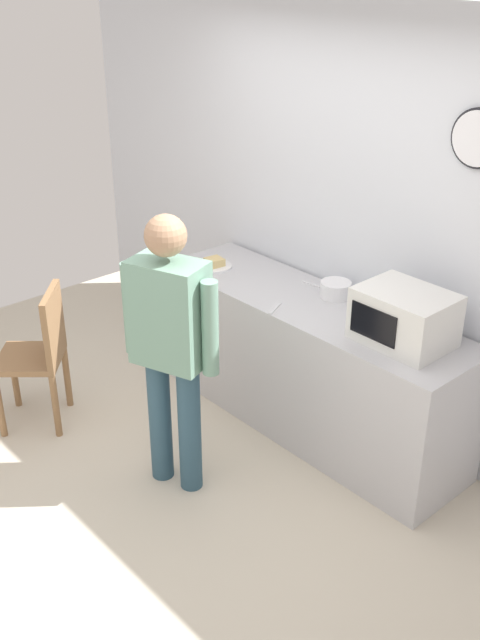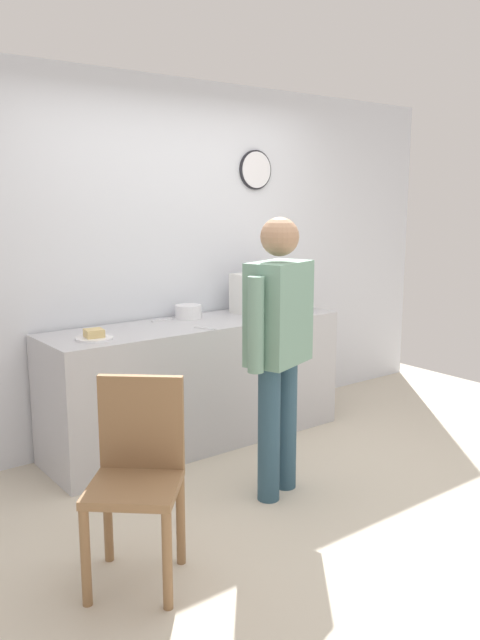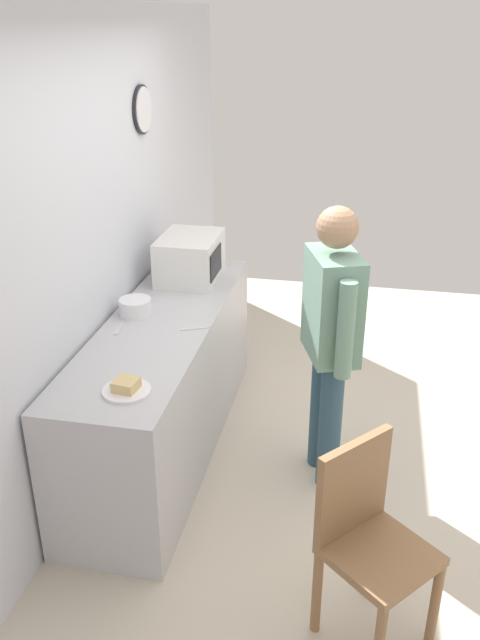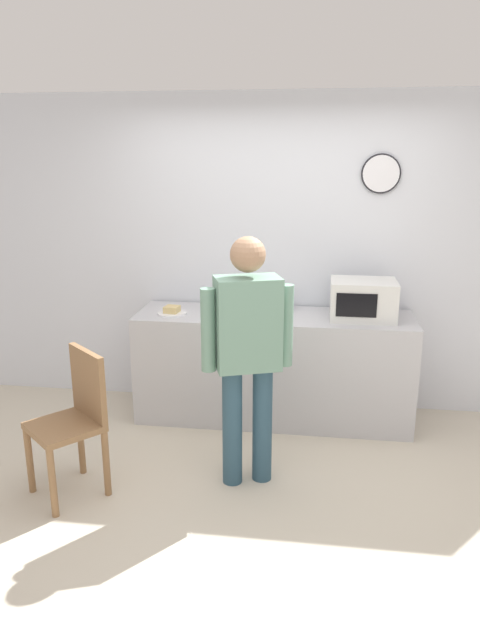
{
  "view_description": "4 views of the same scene",
  "coord_description": "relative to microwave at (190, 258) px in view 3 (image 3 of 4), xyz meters",
  "views": [
    {
      "loc": [
        2.76,
        -1.82,
        2.82
      ],
      "look_at": [
        -0.16,
        0.78,
        0.85
      ],
      "focal_mm": 41.41,
      "sensor_mm": 36.0,
      "label": 1
    },
    {
      "loc": [
        -2.47,
        -2.53,
        1.74
      ],
      "look_at": [
        0.03,
        0.75,
        0.97
      ],
      "focal_mm": 36.13,
      "sensor_mm": 36.0,
      "label": 2
    },
    {
      "loc": [
        -3.37,
        0.07,
        2.52
      ],
      "look_at": [
        -0.0,
        0.75,
        0.93
      ],
      "focal_mm": 37.06,
      "sensor_mm": 36.0,
      "label": 3
    },
    {
      "loc": [
        0.33,
        -3.22,
        2.12
      ],
      "look_at": [
        -0.2,
        0.62,
        1.01
      ],
      "focal_mm": 32.51,
      "sensor_mm": 36.0,
      "label": 4
    }
  ],
  "objects": [
    {
      "name": "back_wall",
      "position": [
        -0.68,
        0.38,
        0.27
      ],
      "size": [
        5.4,
        0.13,
        2.6
      ],
      "color": "silver",
      "rests_on": "ground_plane"
    },
    {
      "name": "person_standing",
      "position": [
        -0.78,
        -1.0,
        -0.07
      ],
      "size": [
        0.56,
        0.36,
        1.65
      ],
      "color": "#2C4C5E",
      "rests_on": "ground_plane"
    },
    {
      "name": "spoon_utensil",
      "position": [
        -0.76,
        -0.23,
        -0.15
      ],
      "size": [
        0.09,
        0.16,
        0.01
      ],
      "primitive_type": "cube",
      "rotation": [
        0.0,
        0.0,
        1.99
      ],
      "color": "silver",
      "rests_on": "kitchen_counter"
    },
    {
      "name": "fork_utensil",
      "position": [
        -0.85,
        0.19,
        -0.15
      ],
      "size": [
        0.17,
        0.04,
        0.01
      ],
      "primitive_type": "cube",
      "rotation": [
        0.0,
        0.0,
        0.1
      ],
      "color": "silver",
      "rests_on": "kitchen_counter"
    },
    {
      "name": "wooden_chair",
      "position": [
        -1.84,
        -1.26,
        -0.51
      ],
      "size": [
        0.56,
        0.56,
        0.94
      ],
      "color": "olive",
      "rests_on": "ground_plane"
    },
    {
      "name": "ground_plane",
      "position": [
        -0.68,
        -1.22,
        -1.03
      ],
      "size": [
        6.0,
        6.0,
        0.0
      ],
      "primitive_type": "plane",
      "color": "beige"
    },
    {
      "name": "salad_bowl",
      "position": [
        -0.64,
        0.17,
        -0.1
      ],
      "size": [
        0.19,
        0.19,
        0.1
      ],
      "primitive_type": "cylinder",
      "color": "white",
      "rests_on": "kitchen_counter"
    },
    {
      "name": "kitchen_counter",
      "position": [
        -0.68,
        -0.0,
        -0.59
      ],
      "size": [
        2.21,
        0.62,
        0.88
      ],
      "primitive_type": "cube",
      "color": "#B7B7BC",
      "rests_on": "ground_plane"
    },
    {
      "name": "sandwich_plate",
      "position": [
        -1.5,
        -0.09,
        -0.13
      ],
      "size": [
        0.23,
        0.23,
        0.07
      ],
      "color": "white",
      "rests_on": "kitchen_counter"
    },
    {
      "name": "microwave",
      "position": [
        0.0,
        0.0,
        0.0
      ],
      "size": [
        0.5,
        0.39,
        0.3
      ],
      "color": "silver",
      "rests_on": "kitchen_counter"
    }
  ]
}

